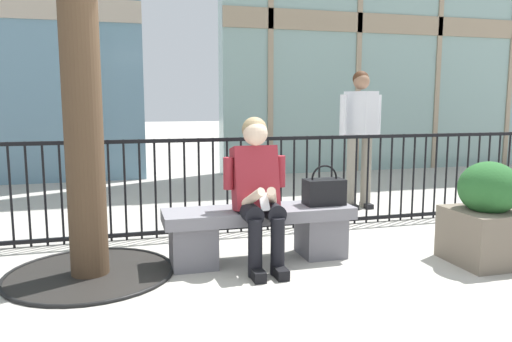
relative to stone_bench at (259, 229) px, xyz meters
name	(u,v)px	position (x,y,z in m)	size (l,w,h in m)	color
ground_plane	(259,260)	(0.00, 0.00, -0.27)	(60.00, 60.00, 0.00)	#B2ADA3
stone_bench	(259,229)	(0.00, 0.00, 0.00)	(1.60, 0.44, 0.45)	slate
seated_person_with_phone	(258,187)	(-0.05, -0.13, 0.38)	(0.52, 0.66, 1.21)	black
handbag_on_bench	(324,191)	(0.58, -0.01, 0.30)	(0.34, 0.19, 0.35)	black
bystander_at_railing	(360,129)	(1.78, 1.67, 0.73)	(0.55, 0.43, 1.71)	gray
plaza_railing	(234,185)	(0.00, 0.93, 0.22)	(7.04, 0.04, 0.98)	black
planter	(487,216)	(1.80, -0.56, 0.12)	(0.57, 0.57, 0.85)	#726656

